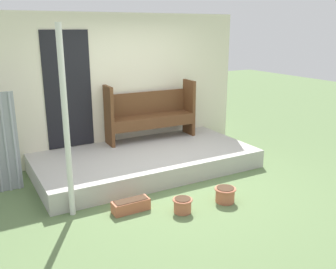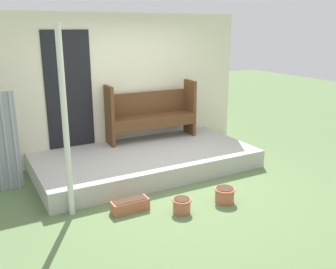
{
  "view_description": "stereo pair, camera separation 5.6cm",
  "coord_description": "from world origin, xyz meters",
  "px_view_note": "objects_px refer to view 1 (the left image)",
  "views": [
    {
      "loc": [
        -2.69,
        -4.52,
        2.36
      ],
      "look_at": [
        0.04,
        0.32,
        0.75
      ],
      "focal_mm": 40.0,
      "sensor_mm": 36.0,
      "label": 1
    },
    {
      "loc": [
        -2.64,
        -4.55,
        2.36
      ],
      "look_at": [
        0.04,
        0.32,
        0.75
      ],
      "focal_mm": 40.0,
      "sensor_mm": 36.0,
      "label": 2
    }
  ],
  "objects_px": {
    "bench": "(150,111)",
    "planter_box_rect": "(131,205)",
    "flower_pot_left": "(183,205)",
    "support_post": "(66,125)",
    "flower_pot_middle": "(225,194)"
  },
  "relations": [
    {
      "from": "support_post",
      "to": "planter_box_rect",
      "type": "height_order",
      "value": "support_post"
    },
    {
      "from": "bench",
      "to": "flower_pot_left",
      "type": "height_order",
      "value": "bench"
    },
    {
      "from": "planter_box_rect",
      "to": "flower_pot_middle",
      "type": "bearing_deg",
      "value": -17.35
    },
    {
      "from": "support_post",
      "to": "flower_pot_middle",
      "type": "xyz_separation_m",
      "value": [
        1.96,
        -0.69,
        -1.09
      ]
    },
    {
      "from": "flower_pot_left",
      "to": "planter_box_rect",
      "type": "bearing_deg",
      "value": 148.06
    },
    {
      "from": "support_post",
      "to": "flower_pot_middle",
      "type": "relative_size",
      "value": 7.96
    },
    {
      "from": "support_post",
      "to": "flower_pot_left",
      "type": "distance_m",
      "value": 1.81
    },
    {
      "from": "bench",
      "to": "flower_pot_left",
      "type": "bearing_deg",
      "value": -104.86
    },
    {
      "from": "flower_pot_middle",
      "to": "planter_box_rect",
      "type": "height_order",
      "value": "flower_pot_middle"
    },
    {
      "from": "support_post",
      "to": "flower_pot_left",
      "type": "height_order",
      "value": "support_post"
    },
    {
      "from": "planter_box_rect",
      "to": "support_post",
      "type": "bearing_deg",
      "value": 156.9
    },
    {
      "from": "support_post",
      "to": "bench",
      "type": "height_order",
      "value": "support_post"
    },
    {
      "from": "bench",
      "to": "flower_pot_middle",
      "type": "distance_m",
      "value": 2.46
    },
    {
      "from": "bench",
      "to": "planter_box_rect",
      "type": "xyz_separation_m",
      "value": [
        -1.29,
        -1.96,
        -0.75
      ]
    },
    {
      "from": "flower_pot_middle",
      "to": "planter_box_rect",
      "type": "xyz_separation_m",
      "value": [
        -1.26,
        0.39,
        -0.04
      ]
    }
  ]
}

